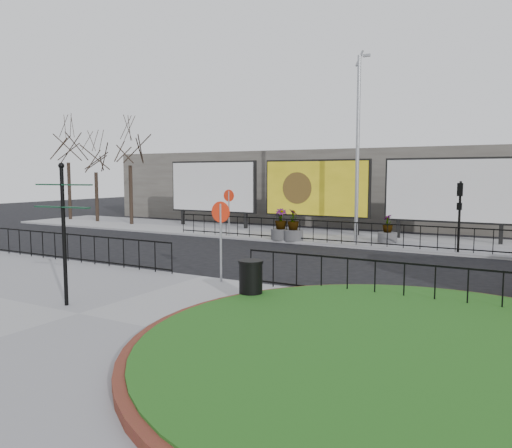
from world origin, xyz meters
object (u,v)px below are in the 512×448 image
Objects in this scene: billboard_mid at (316,189)px; planter_b at (293,229)px; litter_bin at (251,281)px; lamp_post at (358,145)px; planter_a at (281,228)px; fingerpost_sign at (63,220)px; planter_c at (387,233)px.

billboard_mid reaches higher than planter_b.
billboard_mid is 5.75× the size of litter_bin.
planter_b is at bearing -85.20° from billboard_mid.
planter_a is at bearing -154.81° from lamp_post.
planter_a is 0.69m from planter_b.
fingerpost_sign is at bearing -145.70° from litter_bin.
billboard_mid is 1.73× the size of fingerpost_sign.
litter_bin is at bearing -90.42° from planter_c.
planter_b is (-2.71, -1.60, -4.12)m from lamp_post.
fingerpost_sign is 2.65× the size of planter_c.
litter_bin is at bearing -69.85° from planter_b.
planter_c is (3.95, 15.62, -1.69)m from fingerpost_sign.
planter_c reaches higher than litter_bin.
lamp_post is at bearing -33.25° from billboard_mid.
planter_c is (4.58, -1.97, -2.01)m from billboard_mid.
fingerpost_sign is at bearing -104.18° from planter_c.
billboard_mid is 4.59× the size of planter_c.
billboard_mid is at bearing 83.70° from planter_a.
fingerpost_sign is 16.20m from planter_c.
lamp_post is 4.52m from planter_c.
fingerpost_sign is 3.32× the size of litter_bin.
lamp_post is 16.01m from fingerpost_sign.
lamp_post reaches higher than billboard_mid.
fingerpost_sign is 2.28× the size of planter_b.
fingerpost_sign is 4.93m from litter_bin.
planter_a is at bearing 180.00° from planter_b.
planter_c is at bearing -23.31° from billboard_mid.
fingerpost_sign reaches higher than planter_c.
fingerpost_sign is at bearing -98.65° from lamp_post.
litter_bin is at bearing -73.33° from billboard_mid.
planter_b is at bearing -159.49° from planter_c.
planter_b is (-4.18, 11.39, 0.04)m from litter_bin.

